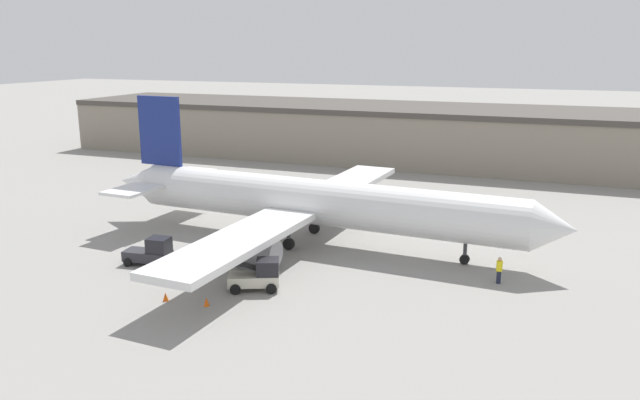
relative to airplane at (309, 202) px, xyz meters
The scene contains 8 objects.
ground_plane 3.49m from the airplane, ahead, with size 400.00×400.00×0.00m, color gray.
terminal_building 40.58m from the airplane, 103.13° to the left, with size 82.90×17.57×7.45m.
airplane is the anchor object (origin of this frame).
ground_crew_worker 15.85m from the airplane, 13.83° to the right, with size 0.40×0.40×1.84m.
baggage_tug 12.73m from the airplane, 133.29° to the right, with size 3.55×2.08×2.09m.
belt_loader_truck 10.80m from the airplane, 86.20° to the right, with size 3.62×2.88×2.03m.
safety_cone_near 15.12m from the airplane, 104.89° to the right, with size 0.36×0.36×0.55m.
safety_cone_far 14.43m from the airplane, 94.12° to the right, with size 0.36×0.36×0.55m.
Camera 1 is at (17.28, -44.47, 15.44)m, focal length 35.00 mm.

